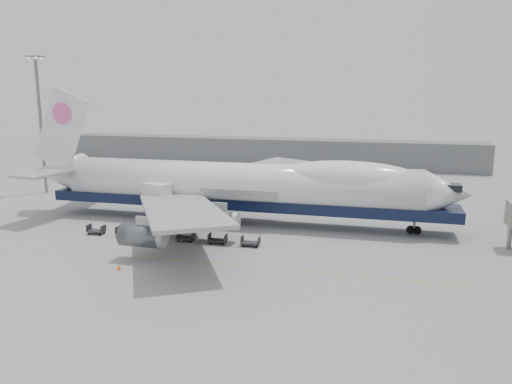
# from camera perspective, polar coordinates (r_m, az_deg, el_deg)

# --- Properties ---
(ground) EXTENTS (260.00, 260.00, 0.00)m
(ground) POSITION_cam_1_polar(r_m,az_deg,el_deg) (63.45, -5.13, -6.15)
(ground) COLOR gray
(ground) RESTS_ON ground
(apron_line) EXTENTS (60.00, 0.15, 0.01)m
(apron_line) POSITION_cam_1_polar(r_m,az_deg,el_deg) (58.13, -7.12, -7.86)
(apron_line) COLOR gold
(apron_line) RESTS_ON ground
(hangar) EXTENTS (110.00, 8.00, 7.00)m
(hangar) POSITION_cam_1_polar(r_m,az_deg,el_deg) (131.45, 0.93, 4.65)
(hangar) COLOR slate
(hangar) RESTS_ON ground
(floodlight_mast) EXTENTS (2.40, 2.40, 25.43)m
(floodlight_mast) POSITION_cam_1_polar(r_m,az_deg,el_deg) (102.34, -23.44, 7.81)
(floodlight_mast) COLOR slate
(floodlight_mast) RESTS_ON ground
(airliner) EXTENTS (67.00, 55.30, 19.98)m
(airliner) POSITION_cam_1_polar(r_m,az_deg,el_deg) (72.97, -1.59, 0.78)
(airliner) COLOR white
(airliner) RESTS_ON ground
(catering_truck) EXTENTS (5.01, 4.33, 5.99)m
(catering_truck) POSITION_cam_1_polar(r_m,az_deg,el_deg) (74.41, -11.20, -0.95)
(catering_truck) COLOR #161744
(catering_truck) RESTS_ON ground
(traffic_cone) EXTENTS (0.42, 0.42, 0.62)m
(traffic_cone) POSITION_cam_1_polar(r_m,az_deg,el_deg) (56.98, -15.39, -8.30)
(traffic_cone) COLOR #EB570C
(traffic_cone) RESTS_ON ground
(dolly_0) EXTENTS (2.30, 1.35, 1.30)m
(dolly_0) POSITION_cam_1_polar(r_m,az_deg,el_deg) (71.46, -17.79, -4.20)
(dolly_0) COLOR #2D2D30
(dolly_0) RESTS_ON ground
(dolly_1) EXTENTS (2.30, 1.35, 1.30)m
(dolly_1) POSITION_cam_1_polar(r_m,az_deg,el_deg) (69.28, -14.73, -4.51)
(dolly_1) COLOR #2D2D30
(dolly_1) RESTS_ON ground
(dolly_2) EXTENTS (2.30, 1.35, 1.30)m
(dolly_2) POSITION_cam_1_polar(r_m,az_deg,el_deg) (67.31, -11.47, -4.83)
(dolly_2) COLOR #2D2D30
(dolly_2) RESTS_ON ground
(dolly_3) EXTENTS (2.30, 1.35, 1.30)m
(dolly_3) POSITION_cam_1_polar(r_m,az_deg,el_deg) (65.57, -8.03, -5.15)
(dolly_3) COLOR #2D2D30
(dolly_3) RESTS_ON ground
(dolly_4) EXTENTS (2.30, 1.35, 1.30)m
(dolly_4) POSITION_cam_1_polar(r_m,az_deg,el_deg) (64.08, -4.40, -5.46)
(dolly_4) COLOR #2D2D30
(dolly_4) RESTS_ON ground
(dolly_5) EXTENTS (2.30, 1.35, 1.30)m
(dolly_5) POSITION_cam_1_polar(r_m,az_deg,el_deg) (62.85, -0.62, -5.77)
(dolly_5) COLOR #2D2D30
(dolly_5) RESTS_ON ground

